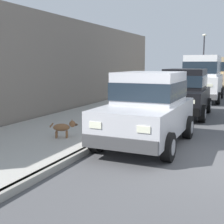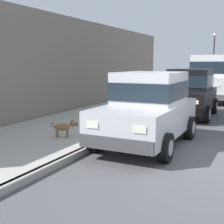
# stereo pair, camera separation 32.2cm
# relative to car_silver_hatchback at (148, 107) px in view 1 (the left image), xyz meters

# --- Properties ---
(curb) EXTENTS (0.16, 64.00, 0.14)m
(curb) POSITION_rel_car_silver_hatchback_xyz_m (-1.04, -0.84, -0.91)
(curb) COLOR gray
(curb) RESTS_ON ground
(sidewalk) EXTENTS (3.60, 64.00, 0.14)m
(sidewalk) POSITION_rel_car_silver_hatchback_xyz_m (-2.84, -0.84, -0.91)
(sidewalk) COLOR #A8A59E
(sidewalk) RESTS_ON ground
(car_silver_hatchback) EXTENTS (1.97, 3.80, 1.88)m
(car_silver_hatchback) POSITION_rel_car_silver_hatchback_xyz_m (0.00, 0.00, 0.00)
(car_silver_hatchback) COLOR #BCBCC1
(car_silver_hatchback) RESTS_ON ground
(car_black_hatchback) EXTENTS (2.05, 3.85, 1.88)m
(car_black_hatchback) POSITION_rel_car_silver_hatchback_xyz_m (-0.01, 4.88, 0.00)
(car_black_hatchback) COLOR black
(car_black_hatchback) RESTS_ON ground
(car_white_van) EXTENTS (2.24, 4.96, 2.52)m
(car_white_van) POSITION_rel_car_silver_hatchback_xyz_m (-0.07, 10.49, 0.42)
(car_white_van) COLOR white
(car_white_van) RESTS_ON ground
(car_tan_van) EXTENTS (2.22, 4.94, 2.52)m
(car_tan_van) POSITION_rel_car_silver_hatchback_xyz_m (-0.04, 16.08, 0.42)
(car_tan_van) COLOR tan
(car_tan_van) RESTS_ON ground
(dog_brown) EXTENTS (0.70, 0.41, 0.49)m
(dog_brown) POSITION_rel_car_silver_hatchback_xyz_m (-2.06, -0.82, -0.55)
(dog_brown) COLOR brown
(dog_brown) RESTS_ON sidewalk
(street_lamp) EXTENTS (0.36, 0.36, 4.42)m
(street_lamp) POSITION_rel_car_silver_hatchback_xyz_m (-1.39, 19.94, 1.93)
(street_lamp) COLOR #2D2D33
(street_lamp) RESTS_ON sidewalk
(building_facade) EXTENTS (0.50, 20.00, 4.00)m
(building_facade) POSITION_rel_car_silver_hatchback_xyz_m (-4.94, 4.05, 1.02)
(building_facade) COLOR slate
(building_facade) RESTS_ON ground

